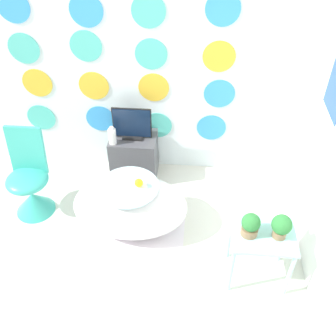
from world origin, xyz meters
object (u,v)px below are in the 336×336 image
(chair, at_px, (31,189))
(potted_plant_right, at_px, (281,226))
(bathtub, at_px, (130,206))
(vase, at_px, (112,136))
(tv, at_px, (132,125))
(potted_plant_left, at_px, (251,225))

(chair, xyz_separation_m, potted_plant_right, (2.20, -0.59, 0.37))
(bathtub, distance_m, vase, 0.74)
(tv, height_order, vase, tv)
(potted_plant_left, relative_size, potted_plant_right, 0.96)
(tv, bearing_deg, bathtub, -84.37)
(vase, xyz_separation_m, potted_plant_right, (1.47, -1.06, 0.04))
(tv, bearing_deg, chair, -147.31)
(tv, xyz_separation_m, potted_plant_right, (1.29, -1.17, -0.02))
(vase, relative_size, potted_plant_right, 0.91)
(chair, bearing_deg, potted_plant_left, -16.62)
(chair, relative_size, vase, 4.58)
(potted_plant_left, bearing_deg, bathtub, 155.98)
(tv, distance_m, vase, 0.22)
(chair, height_order, vase, chair)
(chair, bearing_deg, tv, 32.69)
(bathtub, relative_size, tv, 2.68)
(potted_plant_right, bearing_deg, potted_plant_left, 178.64)
(potted_plant_left, bearing_deg, chair, 163.38)
(tv, relative_size, potted_plant_left, 1.93)
(vase, height_order, potted_plant_left, potted_plant_left)
(potted_plant_left, bearing_deg, tv, 132.44)
(vase, distance_m, potted_plant_right, 1.82)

